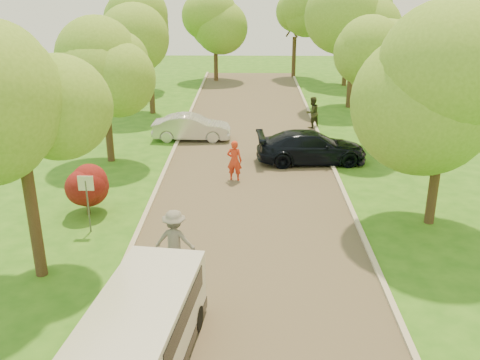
# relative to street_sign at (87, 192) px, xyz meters

# --- Properties ---
(ground) EXTENTS (100.00, 100.00, 0.00)m
(ground) POSITION_rel_street_sign_xyz_m (5.80, -4.00, -1.56)
(ground) COLOR #2A6618
(ground) RESTS_ON ground
(road) EXTENTS (8.00, 60.00, 0.01)m
(road) POSITION_rel_street_sign_xyz_m (5.80, 4.00, -1.56)
(road) COLOR #4C4438
(road) RESTS_ON ground
(curb_left) EXTENTS (0.18, 60.00, 0.12)m
(curb_left) POSITION_rel_street_sign_xyz_m (1.75, 4.00, -1.50)
(curb_left) COLOR #B2AD9E
(curb_left) RESTS_ON ground
(curb_right) EXTENTS (0.18, 60.00, 0.12)m
(curb_right) POSITION_rel_street_sign_xyz_m (9.85, 4.00, -1.50)
(curb_right) COLOR #B2AD9E
(curb_right) RESTS_ON ground
(street_sign) EXTENTS (0.55, 0.06, 2.17)m
(street_sign) POSITION_rel_street_sign_xyz_m (0.00, 0.00, 0.00)
(street_sign) COLOR #59595E
(street_sign) RESTS_ON ground
(red_shrub) EXTENTS (1.70, 1.70, 1.95)m
(red_shrub) POSITION_rel_street_sign_xyz_m (-0.50, 1.50, -0.47)
(red_shrub) COLOR #382619
(red_shrub) RESTS_ON ground
(tree_l_mida) EXTENTS (4.71, 4.60, 7.39)m
(tree_l_mida) POSITION_rel_street_sign_xyz_m (-0.50, -3.00, 3.61)
(tree_l_mida) COLOR #382619
(tree_l_mida) RESTS_ON ground
(tree_l_midb) EXTENTS (4.30, 4.20, 6.62)m
(tree_l_midb) POSITION_rel_street_sign_xyz_m (-1.01, 8.00, 3.02)
(tree_l_midb) COLOR #382619
(tree_l_midb) RESTS_ON ground
(tree_l_far) EXTENTS (4.92, 4.80, 7.79)m
(tree_l_far) POSITION_rel_street_sign_xyz_m (-0.59, 18.00, 3.90)
(tree_l_far) COLOR #382619
(tree_l_far) RESTS_ON ground
(tree_r_mida) EXTENTS (5.13, 5.00, 7.95)m
(tree_r_mida) POSITION_rel_street_sign_xyz_m (12.82, 1.00, 3.97)
(tree_r_mida) COLOR #382619
(tree_r_mida) RESTS_ON ground
(tree_r_midb) EXTENTS (4.51, 4.40, 7.01)m
(tree_r_midb) POSITION_rel_street_sign_xyz_m (12.40, 10.00, 3.32)
(tree_r_midb) COLOR #382619
(tree_r_midb) RESTS_ON ground
(tree_r_far) EXTENTS (5.33, 5.20, 8.34)m
(tree_r_far) POSITION_rel_street_sign_xyz_m (13.03, 20.00, 4.27)
(tree_r_far) COLOR #382619
(tree_r_far) RESTS_ON ground
(tree_bg_a) EXTENTS (5.12, 5.00, 7.72)m
(tree_bg_a) POSITION_rel_street_sign_xyz_m (-2.98, 26.00, 3.75)
(tree_bg_a) COLOR #382619
(tree_bg_a) RESTS_ON ground
(tree_bg_b) EXTENTS (5.12, 5.00, 7.95)m
(tree_bg_b) POSITION_rel_street_sign_xyz_m (14.02, 28.00, 3.97)
(tree_bg_b) COLOR #382619
(tree_bg_b) RESTS_ON ground
(tree_bg_c) EXTENTS (4.92, 4.80, 7.33)m
(tree_bg_c) POSITION_rel_street_sign_xyz_m (3.01, 30.00, 3.46)
(tree_bg_c) COLOR #382619
(tree_bg_c) RESTS_ON ground
(tree_bg_d) EXTENTS (5.12, 5.00, 7.72)m
(tree_bg_d) POSITION_rel_street_sign_xyz_m (10.02, 32.00, 3.75)
(tree_bg_d) COLOR #382619
(tree_bg_d) RESTS_ON ground
(minivan) EXTENTS (2.66, 5.36, 1.91)m
(minivan) POSITION_rel_street_sign_xyz_m (3.31, -7.22, -0.55)
(minivan) COLOR silver
(minivan) RESTS_ON ground
(silver_sedan) EXTENTS (4.40, 1.58, 1.44)m
(silver_sedan) POSITION_rel_street_sign_xyz_m (2.50, 11.77, -0.84)
(silver_sedan) COLOR silver
(silver_sedan) RESTS_ON ground
(dark_sedan) EXTENTS (5.58, 2.60, 1.58)m
(dark_sedan) POSITION_rel_street_sign_xyz_m (8.86, 7.95, -0.78)
(dark_sedan) COLOR black
(dark_sedan) RESTS_ON ground
(longboard) EXTENTS (0.44, 1.06, 0.12)m
(longboard) POSITION_rel_street_sign_xyz_m (3.50, -2.82, -1.45)
(longboard) COLOR black
(longboard) RESTS_ON ground
(skateboarder) EXTENTS (1.39, 0.94, 2.00)m
(skateboarder) POSITION_rel_street_sign_xyz_m (3.50, -2.82, -0.43)
(skateboarder) COLOR slate
(skateboarder) RESTS_ON longboard
(person_striped) EXTENTS (0.76, 0.58, 1.89)m
(person_striped) POSITION_rel_street_sign_xyz_m (5.11, 5.35, -0.62)
(person_striped) COLOR red
(person_striped) RESTS_ON ground
(person_olive) EXTENTS (1.18, 1.14, 1.91)m
(person_olive) POSITION_rel_street_sign_xyz_m (9.60, 14.45, -0.61)
(person_olive) COLOR #2C2F1C
(person_olive) RESTS_ON ground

